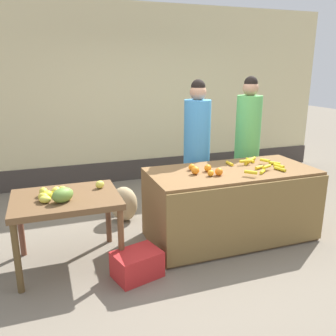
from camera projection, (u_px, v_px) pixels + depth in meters
name	position (u px, v px, depth m)	size (l,w,h in m)	color
ground_plane	(194.00, 242.00, 4.14)	(24.00, 24.00, 0.00)	#756B5B
market_wall_back	(134.00, 97.00, 6.18)	(7.37, 0.23, 2.99)	beige
fruit_stall_counter	(231.00, 204.00, 4.16)	(1.92, 0.91, 0.83)	brown
side_table_wooden	(66.00, 205.00, 3.51)	(1.03, 0.80, 0.74)	brown
banana_bunch_pile	(258.00, 165.00, 4.17)	(0.66, 0.71, 0.07)	gold
orange_pile	(205.00, 170.00, 3.90)	(0.31, 0.36, 0.09)	orange
mango_papaya_pile	(60.00, 194.00, 3.40)	(0.69, 0.45, 0.14)	yellow
vendor_woman_blue_shirt	(197.00, 151.00, 4.62)	(0.34, 0.34, 1.82)	#33333D
vendor_woman_green_shirt	(247.00, 144.00, 4.91)	(0.34, 0.34, 1.85)	#33333D
produce_crate	(137.00, 264.00, 3.43)	(0.44, 0.32, 0.26)	red
produce_sack	(124.00, 204.00, 4.67)	(0.36, 0.30, 0.46)	tan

